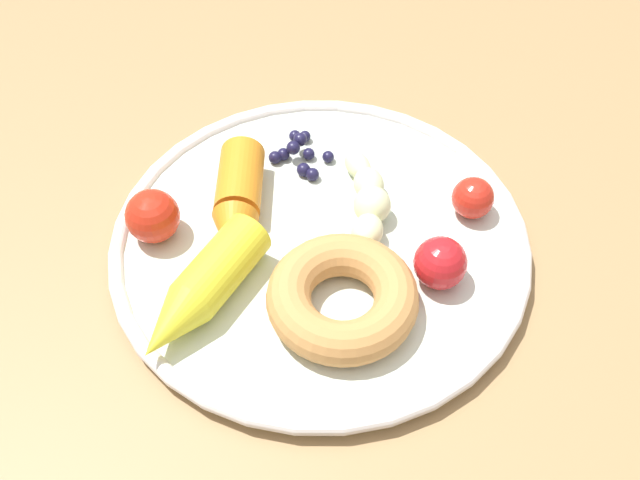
{
  "coord_description": "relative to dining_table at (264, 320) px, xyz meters",
  "views": [
    {
      "loc": [
        -0.09,
        0.36,
        1.21
      ],
      "look_at": [
        -0.05,
        -0.02,
        0.75
      ],
      "focal_mm": 42.63,
      "sensor_mm": 36.0,
      "label": 1
    }
  ],
  "objects": [
    {
      "name": "banana",
      "position": [
        -0.08,
        -0.05,
        0.1
      ],
      "size": [
        0.05,
        0.13,
        0.03
      ],
      "color": "beige",
      "rests_on": "plate"
    },
    {
      "name": "tomato_near",
      "position": [
        -0.14,
        0.01,
        0.11
      ],
      "size": [
        0.04,
        0.04,
        0.04
      ],
      "primitive_type": "sphere",
      "color": "red",
      "rests_on": "plate"
    },
    {
      "name": "blueberry_pile",
      "position": [
        -0.02,
        -0.11,
        0.1
      ],
      "size": [
        0.06,
        0.06,
        0.02
      ],
      "color": "#191638",
      "rests_on": "plate"
    },
    {
      "name": "donut",
      "position": [
        -0.07,
        0.04,
        0.11
      ],
      "size": [
        0.14,
        0.14,
        0.03
      ],
      "primitive_type": "torus",
      "rotation": [
        0.0,
        0.0,
        0.26
      ],
      "color": "#C5884A",
      "rests_on": "plate"
    },
    {
      "name": "tomato_far",
      "position": [
        -0.17,
        -0.06,
        0.11
      ],
      "size": [
        0.03,
        0.03,
        0.03
      ],
      "primitive_type": "sphere",
      "color": "red",
      "rests_on": "plate"
    },
    {
      "name": "plate",
      "position": [
        -0.05,
        -0.02,
        0.09
      ],
      "size": [
        0.33,
        0.33,
        0.02
      ],
      "color": "silver",
      "rests_on": "dining_table"
    },
    {
      "name": "carrot_orange",
      "position": [
        0.02,
        -0.04,
        0.11
      ],
      "size": [
        0.05,
        0.11,
        0.04
      ],
      "color": "orange",
      "rests_on": "plate"
    },
    {
      "name": "carrot_yellow",
      "position": [
        0.03,
        0.05,
        0.11
      ],
      "size": [
        0.09,
        0.13,
        0.04
      ],
      "color": "yellow",
      "rests_on": "plate"
    },
    {
      "name": "dining_table",
      "position": [
        0.0,
        0.0,
        0.0
      ],
      "size": [
        1.21,
        0.91,
        0.74
      ],
      "color": "#99764C",
      "rests_on": "ground_plane"
    },
    {
      "name": "tomato_mid",
      "position": [
        0.08,
        -0.01,
        0.11
      ],
      "size": [
        0.04,
        0.04,
        0.04
      ],
      "primitive_type": "sphere",
      "color": "red",
      "rests_on": "plate"
    }
  ]
}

